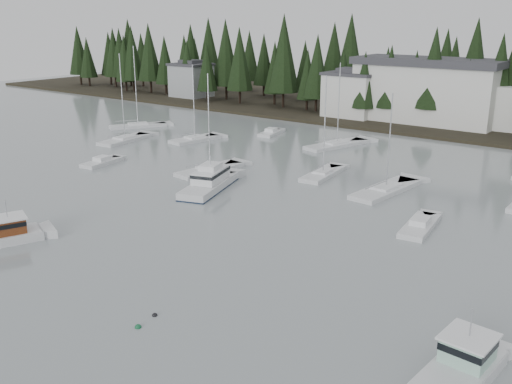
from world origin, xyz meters
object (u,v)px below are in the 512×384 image
sailboat_4 (195,141)px  sailboat_10 (337,146)px  house_west (352,94)px  sailboat_7 (210,171)px  house_far_west (191,79)px  harbor_inn (439,92)px  lobster_boat_teal (456,375)px  sailboat_8 (386,191)px  sailboat_6 (138,127)px  sailboat_1 (125,141)px  runabout_3 (271,134)px  cabin_cruiser_center (210,183)px  runabout_0 (102,163)px  sailboat_3 (323,175)px  runabout_1 (420,227)px

sailboat_4 → sailboat_10: size_ratio=0.95×
house_west → sailboat_10: sailboat_10 is taller
house_west → sailboat_7: bearing=-84.7°
house_far_west → sailboat_10: sailboat_10 is taller
harbor_inn → house_west: bearing=-167.5°
lobster_boat_teal → sailboat_8: bearing=35.6°
sailboat_6 → sailboat_8: sailboat_6 is taller
house_far_west → sailboat_6: bearing=-61.7°
harbor_inn → sailboat_1: (-33.09, -41.62, -5.71)m
sailboat_7 → runabout_3: size_ratio=2.01×
lobster_boat_teal → sailboat_7: bearing=62.7°
sailboat_4 → sailboat_7: 18.28m
sailboat_6 → sailboat_8: size_ratio=1.26×
house_west → cabin_cruiser_center: (8.99, -49.43, -4.01)m
house_west → harbor_inn: size_ratio=0.32×
sailboat_4 → sailboat_8: size_ratio=1.07×
house_far_west → sailboat_1: (23.95, -40.28, -4.33)m
sailboat_7 → runabout_0: bearing=119.1°
sailboat_3 → sailboat_8: 8.85m
sailboat_8 → sailboat_4: bearing=84.7°
sailboat_7 → runabout_1: bearing=-90.2°
sailboat_6 → runabout_3: sailboat_6 is taller
sailboat_10 → runabout_0: bearing=161.0°
harbor_inn → sailboat_6: bearing=-140.8°
sailboat_10 → runabout_0: (-18.96, -27.46, 0.08)m
sailboat_4 → harbor_inn: bearing=-26.1°
sailboat_10 → runabout_1: bearing=-122.5°
sailboat_4 → sailboat_7: (13.72, -12.08, 0.00)m
sailboat_10 → runabout_0: size_ratio=2.07×
cabin_cruiser_center → sailboat_7: 7.44m
cabin_cruiser_center → runabout_1: bearing=-102.5°
sailboat_4 → sailboat_6: bearing=90.2°
cabin_cruiser_center → house_far_west: bearing=26.8°
sailboat_10 → runabout_3: 12.83m
harbor_inn → sailboat_8: harbor_inn is taller
sailboat_1 → runabout_1: 50.97m
sailboat_1 → cabin_cruiser_center: bearing=-120.1°
lobster_boat_teal → sailboat_10: (-32.75, 45.86, -0.47)m
sailboat_4 → runabout_3: size_ratio=1.93×
cabin_cruiser_center → runabout_3: (-12.23, 28.69, -0.51)m
sailboat_8 → runabout_3: (-28.15, 17.87, 0.08)m
house_far_west → harbor_inn: (57.04, 1.34, 1.37)m
house_west → house_far_west: bearing=177.3°
runabout_1 → runabout_3: (-35.38, 26.47, -0.00)m
sailboat_1 → sailboat_8: sailboat_1 is taller
sailboat_8 → runabout_0: (-34.34, -10.85, 0.08)m
house_far_west → lobster_boat_teal: 109.54m
sailboat_10 → runabout_3: bearing=100.0°
lobster_boat_teal → sailboat_10: size_ratio=0.65×
sailboat_10 → sailboat_3: bearing=-140.8°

